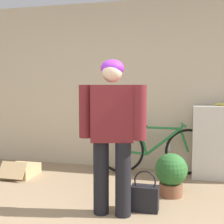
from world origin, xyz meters
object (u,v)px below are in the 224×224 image
at_px(cardboard_box, 21,170).
at_px(potted_plant, 171,173).
at_px(bicycle, 154,149).
at_px(handbag, 145,197).
at_px(person, 112,128).

bearing_deg(cardboard_box, potted_plant, -7.67).
bearing_deg(bicycle, handbag, -97.16).
bearing_deg(cardboard_box, person, -31.33).
bearing_deg(handbag, person, -150.79).
xyz_separation_m(handbag, potted_plant, (0.23, 0.52, 0.13)).
bearing_deg(potted_plant, handbag, -114.36).
distance_m(person, bicycle, 1.68).
bearing_deg(handbag, bicycle, 92.70).
height_order(handbag, potted_plant, potted_plant).
bearing_deg(handbag, cardboard_box, 157.18).
xyz_separation_m(person, handbag, (0.31, 0.17, -0.74)).
xyz_separation_m(bicycle, potted_plant, (0.30, -0.88, -0.09)).
relative_size(person, bicycle, 0.95).
relative_size(bicycle, cardboard_box, 3.02).
xyz_separation_m(person, cardboard_box, (-1.61, 0.98, -0.81)).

